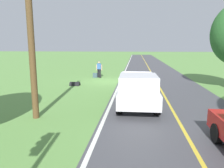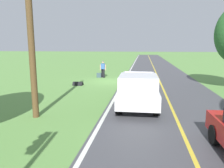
{
  "view_description": "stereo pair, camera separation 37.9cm",
  "coord_description": "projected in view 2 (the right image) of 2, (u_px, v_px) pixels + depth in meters",
  "views": [
    {
      "loc": [
        -2.61,
        19.19,
        3.25
      ],
      "look_at": [
        -1.42,
        8.55,
        1.32
      ],
      "focal_mm": 34.19,
      "sensor_mm": 36.0,
      "label": 1
    },
    {
      "loc": [
        -2.98,
        19.14,
        3.25
      ],
      "look_at": [
        -1.42,
        8.55,
        1.32
      ],
      "focal_mm": 34.19,
      "sensor_mm": 36.0,
      "label": 2
    }
  ],
  "objects": [
    {
      "name": "hitchhiker_walking",
      "position": [
        103.0,
        68.0,
        21.93
      ],
      "size": [
        0.62,
        0.51,
        1.75
      ],
      "color": "black",
      "rests_on": "ground"
    },
    {
      "name": "lane_centre_line",
      "position": [
        160.0,
        83.0,
        18.99
      ],
      "size": [
        0.14,
        117.6,
        0.0
      ],
      "primitive_type": "cube",
      "color": "gold",
      "rests_on": "ground"
    },
    {
      "name": "pickup_truck_passing",
      "position": [
        138.0,
        89.0,
        11.46
      ],
      "size": [
        2.17,
        5.43,
        1.82
      ],
      "color": "silver",
      "rests_on": "ground"
    },
    {
      "name": "lane_edge_line",
      "position": [
        124.0,
        82.0,
        19.46
      ],
      "size": [
        0.16,
        117.6,
        0.0
      ],
      "primitive_type": "cube",
      "color": "silver",
      "rests_on": "ground"
    },
    {
      "name": "ground_plane",
      "position": [
        110.0,
        81.0,
        19.64
      ],
      "size": [
        200.0,
        200.0,
        0.0
      ],
      "primitive_type": "plane",
      "color": "#609347"
    },
    {
      "name": "road_surface",
      "position": [
        160.0,
        83.0,
        18.99
      ],
      "size": [
        6.92,
        120.0,
        0.0
      ],
      "primitive_type": "cube",
      "color": "#47474C",
      "rests_on": "ground"
    },
    {
      "name": "drainage_culvert",
      "position": [
        78.0,
        85.0,
        17.78
      ],
      "size": [
        0.8,
        0.6,
        0.6
      ],
      "primitive_type": "cylinder",
      "rotation": [
        0.0,
        1.57,
        0.0
      ],
      "color": "black",
      "rests_on": "ground"
    },
    {
      "name": "suitcase_carried",
      "position": [
        99.0,
        75.0,
        22.03
      ],
      "size": [
        0.47,
        0.21,
        0.48
      ],
      "primitive_type": "cube",
      "rotation": [
        0.0,
        0.0,
        1.6
      ],
      "color": "#384C56",
      "rests_on": "ground"
    },
    {
      "name": "utility_pole_roadside",
      "position": [
        31.0,
        36.0,
        9.22
      ],
      "size": [
        0.28,
        0.28,
        7.36
      ],
      "primitive_type": "cylinder",
      "color": "brown",
      "rests_on": "ground"
    }
  ]
}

